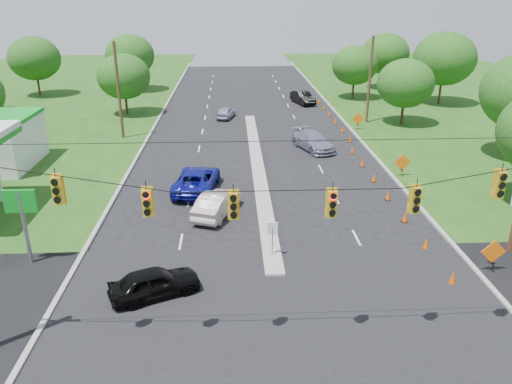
{
  "coord_description": "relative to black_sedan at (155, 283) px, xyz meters",
  "views": [
    {
      "loc": [
        -2.0,
        -17.15,
        13.04
      ],
      "look_at": [
        -0.74,
        8.39,
        2.8
      ],
      "focal_mm": 35.0,
      "sensor_mm": 36.0,
      "label": 1
    }
  ],
  "objects": [
    {
      "name": "cone_8",
      "position": [
        14.7,
        28.33,
        -0.36
      ],
      "size": [
        0.32,
        0.32,
        0.7
      ],
      "primitive_type": "cone",
      "color": "#F04F00",
      "rests_on": "ground"
    },
    {
      "name": "silver_car_oncoming",
      "position": [
        3.0,
        35.11,
        -0.06
      ],
      "size": [
        2.46,
        4.06,
        1.29
      ],
      "primitive_type": "imported",
      "rotation": [
        0.0,
        0.0,
        2.88
      ],
      "color": "#8F92B1",
      "rests_on": "ground"
    },
    {
      "name": "work_sign_0",
      "position": [
        16.46,
        1.33,
        0.38
      ],
      "size": [
        1.27,
        0.58,
        1.37
      ],
      "color": "black",
      "rests_on": "ground"
    },
    {
      "name": "cone_0",
      "position": [
        14.1,
        0.33,
        -0.36
      ],
      "size": [
        0.32,
        0.32,
        0.7
      ],
      "primitive_type": "cone",
      "color": "#F04F00",
      "rests_on": "ground"
    },
    {
      "name": "tree_6",
      "position": [
        -10.34,
        52.33,
        4.25
      ],
      "size": [
        6.72,
        6.72,
        7.84
      ],
      "color": "black",
      "rests_on": "ground"
    },
    {
      "name": "curb_right",
      "position": [
        15.76,
        27.33,
        -0.71
      ],
      "size": [
        0.25,
        110.0,
        0.16
      ],
      "primitive_type": "cube",
      "color": "gray",
      "rests_on": "ground"
    },
    {
      "name": "white_sedan",
      "position": [
        2.63,
        8.98,
        0.06
      ],
      "size": [
        3.15,
        4.95,
        1.54
      ],
      "primitive_type": "imported",
      "rotation": [
        0.0,
        0.0,
        2.79
      ],
      "color": "#BDA6A4",
      "rests_on": "ground"
    },
    {
      "name": "signal_span",
      "position": [
        5.61,
        -3.67,
        4.26
      ],
      "size": [
        25.6,
        0.32,
        9.0
      ],
      "color": "#422D1C",
      "rests_on": "ground"
    },
    {
      "name": "cross_street",
      "position": [
        5.66,
        -2.67,
        -0.71
      ],
      "size": [
        160.0,
        14.0,
        0.02
      ],
      "primitive_type": "cube",
      "color": "black",
      "rests_on": "ground"
    },
    {
      "name": "blue_pickup",
      "position": [
        1.11,
        13.19,
        0.12
      ],
      "size": [
        3.4,
        6.21,
        1.65
      ],
      "primitive_type": "imported",
      "rotation": [
        0.0,
        0.0,
        3.03
      ],
      "color": "#0E1288",
      "rests_on": "ground"
    },
    {
      "name": "tree_4",
      "position": [
        -22.34,
        49.33,
        4.25
      ],
      "size": [
        6.72,
        6.72,
        7.84
      ],
      "color": "black",
      "rests_on": "ground"
    },
    {
      "name": "curb_left",
      "position": [
        -4.44,
        27.33,
        -0.71
      ],
      "size": [
        0.25,
        110.0,
        0.16
      ],
      "primitive_type": "cube",
      "color": "gray",
      "rests_on": "ground"
    },
    {
      "name": "work_sign_1",
      "position": [
        16.46,
        15.33,
        0.38
      ],
      "size": [
        1.27,
        0.58,
        1.37
      ],
      "color": "black",
      "rests_on": "ground"
    },
    {
      "name": "cone_10",
      "position": [
        14.7,
        35.33,
        -0.36
      ],
      "size": [
        0.32,
        0.32,
        0.7
      ],
      "primitive_type": "cone",
      "color": "#F04F00",
      "rests_on": "ground"
    },
    {
      "name": "cone_12",
      "position": [
        14.7,
        42.33,
        -0.36
      ],
      "size": [
        0.32,
        0.32,
        0.7
      ],
      "primitive_type": "cone",
      "color": "#F04F00",
      "rests_on": "ground"
    },
    {
      "name": "cone_7",
      "position": [
        14.7,
        24.83,
        -0.36
      ],
      "size": [
        0.32,
        0.32,
        0.7
      ],
      "primitive_type": "cone",
      "color": "#F04F00",
      "rests_on": "ground"
    },
    {
      "name": "tree_11",
      "position": [
        25.66,
        52.33,
        4.25
      ],
      "size": [
        6.72,
        6.72,
        7.84
      ],
      "color": "black",
      "rests_on": "ground"
    },
    {
      "name": "work_sign_2",
      "position": [
        16.46,
        29.33,
        0.38
      ],
      "size": [
        1.27,
        0.58,
        1.37
      ],
      "color": "black",
      "rests_on": "ground"
    },
    {
      "name": "tree_5",
      "position": [
        -8.34,
        37.33,
        3.63
      ],
      "size": [
        5.88,
        5.88,
        6.86
      ],
      "color": "black",
      "rests_on": "ground"
    },
    {
      "name": "tree_10",
      "position": [
        29.66,
        41.33,
        4.87
      ],
      "size": [
        7.56,
        7.56,
        8.82
      ],
      "color": "black",
      "rests_on": "ground"
    },
    {
      "name": "tree_12",
      "position": [
        19.66,
        45.33,
        3.63
      ],
      "size": [
        5.88,
        5.88,
        6.86
      ],
      "color": "black",
      "rests_on": "ground"
    },
    {
      "name": "ground",
      "position": [
        5.66,
        -2.67,
        -0.71
      ],
      "size": [
        160.0,
        160.0,
        0.0
      ],
      "primitive_type": "plane",
      "color": "black",
      "rests_on": "ground"
    },
    {
      "name": "cone_11",
      "position": [
        14.7,
        38.83,
        -0.36
      ],
      "size": [
        0.32,
        0.32,
        0.7
      ],
      "primitive_type": "cone",
      "color": "#F04F00",
      "rests_on": "ground"
    },
    {
      "name": "cone_3",
      "position": [
        14.1,
        10.83,
        -0.36
      ],
      "size": [
        0.32,
        0.32,
        0.7
      ],
      "primitive_type": "cone",
      "color": "#F04F00",
      "rests_on": "ground"
    },
    {
      "name": "median",
      "position": [
        5.66,
        18.33,
        -0.71
      ],
      "size": [
        1.0,
        34.0,
        0.18
      ],
      "primitive_type": "cube",
      "color": "gray",
      "rests_on": "ground"
    },
    {
      "name": "tree_9",
      "position": [
        21.66,
        31.33,
        3.63
      ],
      "size": [
        5.88,
        5.88,
        6.86
      ],
      "color": "black",
      "rests_on": "ground"
    },
    {
      "name": "cone_5",
      "position": [
        14.1,
        17.83,
        -0.36
      ],
      "size": [
        0.32,
        0.32,
        0.7
      ],
      "primitive_type": "cone",
      "color": "#F04F00",
      "rests_on": "ground"
    },
    {
      "name": "cone_2",
      "position": [
        14.1,
        7.33,
        -0.36
      ],
      "size": [
        0.32,
        0.32,
        0.7
      ],
      "primitive_type": "cone",
      "color": "#F04F00",
      "rests_on": "ground"
    },
    {
      "name": "cone_9",
      "position": [
        14.7,
        31.83,
        -0.36
      ],
      "size": [
        0.32,
        0.32,
        0.7
      ],
      "primitive_type": "cone",
      "color": "#F04F00",
      "rests_on": "ground"
    },
    {
      "name": "silver_car_far",
      "position": [
        10.85,
        22.74,
        0.07
      ],
      "size": [
        3.89,
        5.82,
        1.56
      ],
      "primitive_type": "imported",
      "rotation": [
        0.0,
        0.0,
        0.35
      ],
      "color": "gray",
      "rests_on": "ground"
    },
    {
      "name": "cone_6",
      "position": [
        14.1,
        21.33,
        -0.36
      ],
      "size": [
        0.32,
        0.32,
        0.7
      ],
      "primitive_type": "cone",
      "color": "#F04F00",
      "rests_on": "ground"
    },
    {
      "name": "utility_pole_far_right",
      "position": [
        18.16,
        32.33,
        3.79
      ],
      "size": [
        0.28,
        0.28,
        9.0
      ],
      "primitive_type": "cylinder",
      "color": "#422D1C",
      "rests_on": "ground"
    },
    {
      "name": "black_sedan",
      "position": [
        0.0,
        0.0,
        0.0
      ],
      "size": [
        4.47,
        3.21,
        1.42
      ],
      "primitive_type": "imported",
      "rotation": [
        0.0,
        0.0,
        1.99
      ],
      "color": "black",
      "rests_on": "ground"
    },
    {
      "name": "cone_1",
      "position": [
        14.1,
        3.83,
        -0.36
      ],
      "size": [
        0.32,
        0.32,
        0.7
      ],
      "primitive_type": "cone",
      "color": "#F04F00",
      "rests_on": "ground"
    },
    {
      "name": "cone_4",
      "position": [
        14.1,
        14.33,
        -0.36
      ],
      "size": [
        0.32,
        0.32,
        0.7
      ],
      "primitive_type": "cone",
      "color": "#F04F00",
      "rests_on": "ground"
    },
    {
      "name": "utility_pole_far_left",
      "position": [
        -6.84,
        27.33,
        3.79
      ],
      "size": [
        0.28,
        0.28,
        9.0
      ],
      "primitive_type": "cylinder",
      "color": "#422D1C",
      "rests_on": "ground"
    },
    {
      "name": "dark_car_receding",
      "position": [
        12.61,
        42.41,
        0.08
      ],
      "size": [
        2.88,
        5.03,
        1.57
      ],
      "primitive_type": "imported",
      "rotation": [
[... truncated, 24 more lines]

